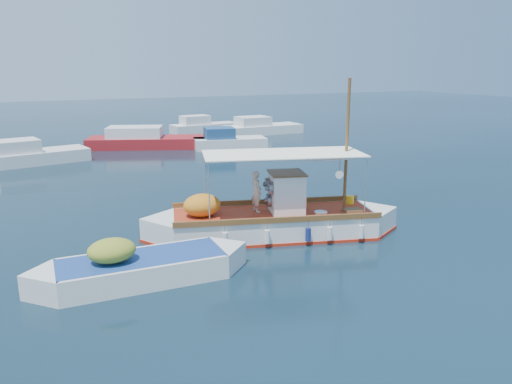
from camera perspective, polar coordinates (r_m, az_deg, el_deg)
name	(u,v)px	position (r m, az deg, el deg)	size (l,w,h in m)	color
ground	(282,230)	(19.12, 3.01, -4.39)	(160.00, 160.00, 0.00)	black
fishing_caique	(272,222)	(18.41, 1.83, -3.44)	(9.27, 4.43, 5.88)	white
dinghy	(140,270)	(15.07, -13.12, -8.67)	(6.56, 1.95, 1.60)	white
bg_boat_nw	(30,156)	(34.91, -24.38, 3.75)	(6.91, 3.71, 1.80)	silver
bg_boat_n	(151,141)	(39.07, -11.91, 5.72)	(10.35, 6.16, 1.80)	maroon
bg_boat_ne	(228,142)	(37.84, -3.25, 5.73)	(5.68, 3.19, 1.80)	silver
bg_boat_e	(261,128)	(46.01, 0.57, 7.28)	(7.17, 2.80, 1.80)	silver
bg_boat_far_n	(202,127)	(47.24, -6.14, 7.39)	(6.42, 2.65, 1.80)	silver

